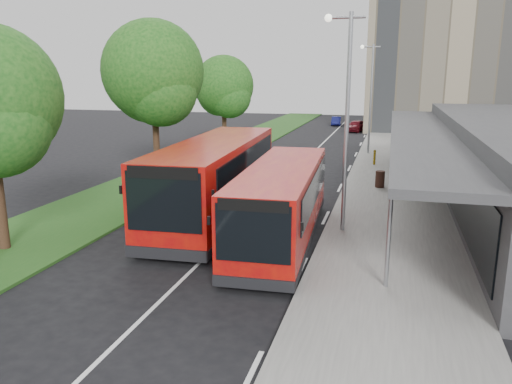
% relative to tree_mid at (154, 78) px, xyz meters
% --- Properties ---
extents(ground, '(120.00, 120.00, 0.00)m').
position_rel_tree_mid_xyz_m(ground, '(7.01, -9.05, -5.79)').
color(ground, black).
rests_on(ground, ground).
extents(pavement, '(5.00, 80.00, 0.15)m').
position_rel_tree_mid_xyz_m(pavement, '(13.01, 10.95, -5.71)').
color(pavement, slate).
rests_on(pavement, ground).
extents(grass_verge, '(5.00, 80.00, 0.10)m').
position_rel_tree_mid_xyz_m(grass_verge, '(0.01, 10.95, -5.74)').
color(grass_verge, '#1B4B18').
rests_on(grass_verge, ground).
extents(lane_centre_line, '(0.12, 70.00, 0.01)m').
position_rel_tree_mid_xyz_m(lane_centre_line, '(7.01, 5.95, -5.78)').
color(lane_centre_line, silver).
rests_on(lane_centre_line, ground).
extents(kerb_dashes, '(0.12, 56.00, 0.01)m').
position_rel_tree_mid_xyz_m(kerb_dashes, '(10.31, 9.95, -5.78)').
color(kerb_dashes, silver).
rests_on(kerb_dashes, ground).
extents(office_block, '(22.00, 12.00, 18.00)m').
position_rel_tree_mid_xyz_m(office_block, '(21.01, 32.95, 3.21)').
color(office_block, tan).
rests_on(office_block, ground).
extents(station_building, '(7.70, 26.00, 4.00)m').
position_rel_tree_mid_xyz_m(station_building, '(17.87, -1.05, -3.75)').
color(station_building, '#313134').
rests_on(station_building, ground).
extents(tree_mid, '(5.58, 5.58, 8.96)m').
position_rel_tree_mid_xyz_m(tree_mid, '(0.00, 0.00, 0.00)').
color(tree_mid, '#2F1E13').
rests_on(tree_mid, ground).
extents(tree_far, '(4.66, 4.66, 7.48)m').
position_rel_tree_mid_xyz_m(tree_far, '(0.00, 12.00, -0.96)').
color(tree_far, '#2F1E13').
rests_on(tree_far, ground).
extents(lamp_post_near, '(1.44, 0.28, 8.00)m').
position_rel_tree_mid_xyz_m(lamp_post_near, '(11.13, -7.05, -1.07)').
color(lamp_post_near, gray).
rests_on(lamp_post_near, pavement).
extents(lamp_post_far, '(1.44, 0.28, 8.00)m').
position_rel_tree_mid_xyz_m(lamp_post_far, '(11.13, 12.95, -1.07)').
color(lamp_post_far, gray).
rests_on(lamp_post_far, pavement).
extents(bus_main, '(3.04, 9.98, 2.79)m').
position_rel_tree_mid_xyz_m(bus_main, '(9.10, -8.47, -4.36)').
color(bus_main, '#AC1709').
rests_on(bus_main, ground).
extents(bus_second, '(3.63, 11.76, 3.29)m').
position_rel_tree_mid_xyz_m(bus_second, '(5.77, -6.24, -4.10)').
color(bus_second, '#AC1709').
rests_on(bus_second, ground).
extents(litter_bin, '(0.64, 0.64, 0.87)m').
position_rel_tree_mid_xyz_m(litter_bin, '(12.39, 1.00, -5.20)').
color(litter_bin, '#311B14').
rests_on(litter_bin, pavement).
extents(bollard, '(0.19, 0.19, 0.98)m').
position_rel_tree_mid_xyz_m(bollard, '(11.86, 7.91, -5.15)').
color(bollard, yellow).
rests_on(bollard, pavement).
extents(car_near, '(2.61, 3.98, 1.26)m').
position_rel_tree_mid_xyz_m(car_near, '(9.25, 28.78, -5.16)').
color(car_near, '#5A0C16').
rests_on(car_near, ground).
extents(car_far, '(1.31, 3.19, 1.03)m').
position_rel_tree_mid_xyz_m(car_far, '(6.39, 35.07, -5.28)').
color(car_far, navy).
rests_on(car_far, ground).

